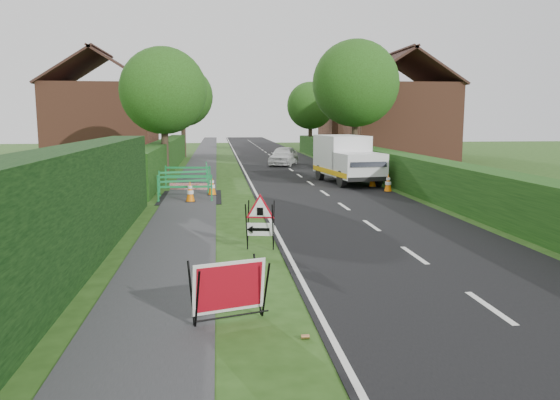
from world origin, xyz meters
TOP-DOWN VIEW (x-y plane):
  - ground at (0.00, 0.00)m, footprint 120.00×120.00m
  - road_surface at (2.50, 35.00)m, footprint 6.00×90.00m
  - footpath at (-3.00, 35.00)m, footprint 2.00×90.00m
  - hedge_west_near at (-5.00, 0.00)m, footprint 1.10×18.00m
  - hedge_west_far at (-5.00, 22.00)m, footprint 1.00×24.00m
  - hedge_east at (6.50, 16.00)m, footprint 1.20×50.00m
  - house_west at (-10.00, 30.00)m, footprint 7.50×7.40m
  - house_east_a at (11.00, 28.00)m, footprint 7.50×7.40m
  - house_east_b at (12.00, 42.00)m, footprint 7.50×7.40m
  - tree_nw at (-4.60, 18.00)m, footprint 4.40×4.40m
  - tree_ne at (6.40, 22.00)m, footprint 5.20×5.20m
  - tree_fw at (-4.60, 34.00)m, footprint 4.80×4.80m
  - tree_fe at (6.40, 38.00)m, footprint 4.20×4.20m
  - red_rect_sign at (-1.78, -2.63)m, footprint 1.27×0.98m
  - triangle_sign at (-0.98, 1.92)m, footprint 0.91×0.91m
  - works_van at (4.27, 15.11)m, footprint 2.59×5.19m
  - traffic_cone_0 at (5.27, 11.66)m, footprint 0.38×0.38m
  - traffic_cone_1 at (5.08, 13.37)m, footprint 0.38×0.38m
  - traffic_cone_2 at (4.54, 15.85)m, footprint 0.38×0.38m
  - traffic_cone_3 at (-2.96, 9.75)m, footprint 0.38×0.38m
  - traffic_cone_4 at (-2.16, 11.46)m, footprint 0.38×0.38m
  - ped_barrier_0 at (-3.16, 10.00)m, footprint 2.07×0.43m
  - ped_barrier_1 at (-3.31, 11.95)m, footprint 2.09×0.77m
  - ped_barrier_2 at (-3.26, 13.99)m, footprint 2.09×0.65m
  - ped_barrier_3 at (-2.44, 15.18)m, footprint 0.41×2.07m
  - redwhite_plank at (-3.08, 10.95)m, footprint 1.48×0.33m
  - litter_can at (-0.73, -3.39)m, footprint 0.12×0.07m
  - hatchback_car at (2.46, 25.41)m, footprint 2.62×4.03m

SIDE VIEW (x-z plane):
  - ground at x=0.00m, z-range 0.00..0.00m
  - hedge_west_near at x=-5.00m, z-range -1.25..1.25m
  - hedge_west_far at x=-5.00m, z-range -0.90..0.90m
  - hedge_east at x=6.50m, z-range -0.75..0.75m
  - redwhite_plank at x=-3.08m, z-range -0.12..0.12m
  - litter_can at x=-0.73m, z-range -0.03..0.03m
  - road_surface at x=2.50m, z-range -0.01..0.01m
  - footpath at x=-3.00m, z-range -0.01..0.02m
  - traffic_cone_0 at x=5.27m, z-range 0.00..0.79m
  - traffic_cone_1 at x=5.08m, z-range 0.00..0.79m
  - traffic_cone_2 at x=4.54m, z-range 0.00..0.79m
  - traffic_cone_3 at x=-2.96m, z-range 0.00..0.79m
  - traffic_cone_4 at x=-2.16m, z-range 0.00..0.79m
  - red_rect_sign at x=-1.78m, z-range 0.07..1.03m
  - ped_barrier_0 at x=-3.16m, z-range 0.13..1.13m
  - ped_barrier_1 at x=-3.31m, z-range 0.13..1.13m
  - ped_barrier_2 at x=-3.26m, z-range 0.13..1.13m
  - ped_barrier_3 at x=-2.44m, z-range 0.13..1.13m
  - hatchback_car at x=2.46m, z-range 0.00..1.27m
  - triangle_sign at x=-0.98m, z-range 0.22..1.36m
  - works_van at x=4.27m, z-range 0.07..2.34m
  - house_west at x=-10.00m, z-range -1.04..6.84m
  - house_east_a at x=11.00m, z-range -1.04..6.84m
  - house_east_b at x=12.00m, z-range -1.04..6.84m
  - tree_fe at x=6.40m, z-range 1.05..7.39m
  - tree_nw at x=-4.60m, z-range 1.13..7.83m
  - tree_fw at x=-4.60m, z-range 1.21..8.45m
  - tree_ne at x=6.40m, z-range 1.28..9.07m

